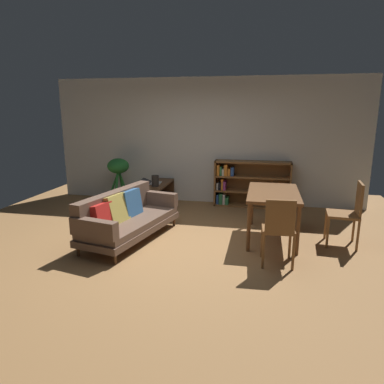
{
  "coord_description": "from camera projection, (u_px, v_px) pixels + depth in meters",
  "views": [
    {
      "loc": [
        1.26,
        -4.86,
        2.03
      ],
      "look_at": [
        0.2,
        0.27,
        0.78
      ],
      "focal_mm": 32.61,
      "sensor_mm": 36.0,
      "label": 1
    }
  ],
  "objects": [
    {
      "name": "fabric_couch",
      "position": [
        125.0,
        216.0,
        5.54
      ],
      "size": [
        1.15,
        2.03,
        0.76
      ],
      "color": "#56351E",
      "rests_on": "ground_plane"
    },
    {
      "name": "desk_speaker",
      "position": [
        155.0,
        181.0,
        7.04
      ],
      "size": [
        0.15,
        0.15,
        0.22
      ],
      "color": "#2D2823",
      "rests_on": "media_console"
    },
    {
      "name": "back_wall_panel",
      "position": [
        205.0,
        141.0,
        7.61
      ],
      "size": [
        6.8,
        0.1,
        2.7
      ],
      "primitive_type": "cube",
      "color": "silver",
      "rests_on": "ground_plane"
    },
    {
      "name": "bookshelf",
      "position": [
        247.0,
        183.0,
        7.45
      ],
      "size": [
        1.59,
        0.33,
        0.97
      ],
      "color": "brown",
      "rests_on": "ground_plane"
    },
    {
      "name": "dining_table",
      "position": [
        273.0,
        197.0,
        5.5
      ],
      "size": [
        0.79,
        1.36,
        0.77
      ],
      "color": "brown",
      "rests_on": "ground_plane"
    },
    {
      "name": "dining_chair_far",
      "position": [
        349.0,
        211.0,
        5.22
      ],
      "size": [
        0.49,
        0.49,
        0.99
      ],
      "color": "brown",
      "rests_on": "ground_plane"
    },
    {
      "name": "ground_plane",
      "position": [
        176.0,
        245.0,
        5.35
      ],
      "size": [
        8.16,
        8.16,
        0.0
      ],
      "primitive_type": "plane",
      "color": "#9E7042"
    },
    {
      "name": "media_console",
      "position": [
        157.0,
        196.0,
        7.33
      ],
      "size": [
        0.41,
        1.3,
        0.51
      ],
      "color": "#56351E",
      "rests_on": "ground_plane"
    },
    {
      "name": "potted_floor_plant",
      "position": [
        118.0,
        172.0,
        7.58
      ],
      "size": [
        0.46,
        0.49,
        1.0
      ],
      "color": "#333338",
      "rests_on": "ground_plane"
    },
    {
      "name": "dining_chair_near",
      "position": [
        279.0,
        227.0,
        4.53
      ],
      "size": [
        0.44,
        0.42,
        0.93
      ],
      "color": "brown",
      "rests_on": "ground_plane"
    },
    {
      "name": "open_laptop",
      "position": [
        152.0,
        182.0,
        7.33
      ],
      "size": [
        0.43,
        0.34,
        0.09
      ],
      "color": "silver",
      "rests_on": "media_console"
    }
  ]
}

